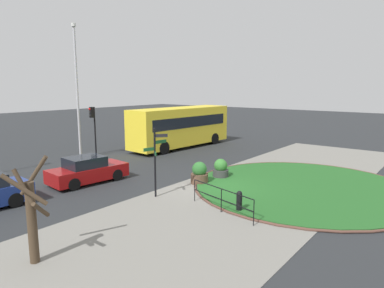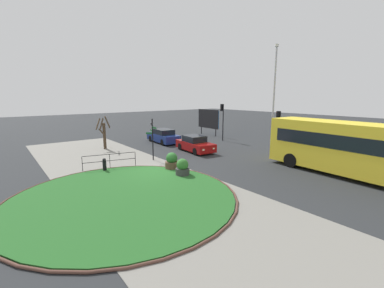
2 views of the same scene
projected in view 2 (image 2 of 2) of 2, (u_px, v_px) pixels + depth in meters
ground at (159, 172)px, 17.06m from camera, size 120.00×120.00×0.00m
sidewalk_paving at (131, 178)px, 15.85m from camera, size 32.00×8.01×0.02m
grass_island at (124, 197)px, 12.77m from camera, size 10.95×10.95×0.10m
grass_kerb_ring at (124, 197)px, 12.77m from camera, size 11.26×11.26×0.11m
signpost_directional at (152, 136)px, 19.84m from camera, size 1.28×0.56×3.28m
bollard_foreground at (104, 165)px, 17.11m from camera, size 0.24×0.24×0.91m
railing_grass_edge at (110, 159)px, 17.79m from camera, size 0.88×3.47×1.03m
bus_yellow at (348, 148)px, 16.01m from camera, size 10.01×3.02×3.37m
car_near_lane at (163, 136)px, 27.59m from camera, size 4.59×2.05×1.48m
car_far_lane at (195, 144)px, 23.27m from camera, size 4.25×2.15×1.44m
traffic_light_near at (278, 122)px, 22.78m from camera, size 0.49×0.28×3.65m
traffic_light_far at (222, 114)px, 28.53m from camera, size 0.49×0.28×4.08m
lamppost_tall at (274, 95)px, 23.30m from camera, size 0.32×0.32×9.45m
billboard_left at (208, 119)px, 32.72m from camera, size 3.83×0.18×3.26m
planter_near_signpost at (183, 168)px, 16.16m from camera, size 0.88×0.88×1.11m
planter_kerbside at (172, 162)px, 17.59m from camera, size 0.93×0.93×1.19m
street_tree_bare at (104, 133)px, 24.16m from camera, size 1.45×1.46×3.16m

